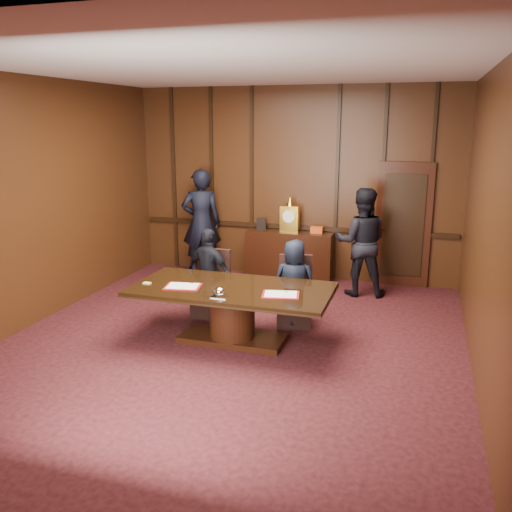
% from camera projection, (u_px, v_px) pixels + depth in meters
% --- Properties ---
extents(room, '(7.00, 7.04, 3.50)m').
position_uv_depth(room, '(237.00, 215.00, 6.83)').
color(room, black).
rests_on(room, ground).
extents(sideboard, '(1.60, 0.45, 1.54)m').
position_uv_depth(sideboard, '(289.00, 254.00, 10.04)').
color(sideboard, black).
rests_on(sideboard, ground).
extents(conference_table, '(2.62, 1.32, 0.76)m').
position_uv_depth(conference_table, '(232.00, 305.00, 7.16)').
color(conference_table, black).
rests_on(conference_table, ground).
extents(folder_left, '(0.51, 0.40, 0.02)m').
position_uv_depth(folder_left, '(183.00, 286.00, 7.10)').
color(folder_left, '#9B0E10').
rests_on(folder_left, conference_table).
extents(folder_right, '(0.52, 0.41, 0.02)m').
position_uv_depth(folder_right, '(281.00, 295.00, 6.76)').
color(folder_right, '#9B0E10').
rests_on(folder_right, conference_table).
extents(inkstand, '(0.20, 0.14, 0.12)m').
position_uv_depth(inkstand, '(220.00, 293.00, 6.66)').
color(inkstand, white).
rests_on(inkstand, conference_table).
extents(notepad, '(0.11, 0.08, 0.01)m').
position_uv_depth(notepad, '(147.00, 283.00, 7.24)').
color(notepad, '#E8C571').
rests_on(notepad, conference_table).
extents(chair_left, '(0.50, 0.50, 0.99)m').
position_uv_depth(chair_left, '(212.00, 296.00, 8.21)').
color(chair_left, black).
rests_on(chair_left, ground).
extents(chair_right, '(0.56, 0.56, 0.99)m').
position_uv_depth(chair_right, '(295.00, 305.00, 7.83)').
color(chair_right, black).
rests_on(chair_right, ground).
extents(signatory_left, '(0.85, 0.55, 1.35)m').
position_uv_depth(signatory_left, '(209.00, 273.00, 8.04)').
color(signatory_left, black).
rests_on(signatory_left, ground).
extents(signatory_right, '(0.65, 0.45, 1.27)m').
position_uv_depth(signatory_right, '(294.00, 283.00, 7.68)').
color(signatory_right, black).
rests_on(signatory_right, ground).
extents(witness_left, '(0.87, 0.75, 2.02)m').
position_uv_depth(witness_left, '(201.00, 222.00, 10.25)').
color(witness_left, black).
rests_on(witness_left, ground).
extents(witness_right, '(0.97, 0.81, 1.82)m').
position_uv_depth(witness_right, '(361.00, 242.00, 9.05)').
color(witness_right, black).
rests_on(witness_right, ground).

